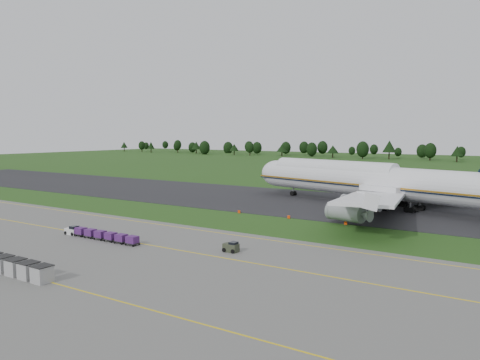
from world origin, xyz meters
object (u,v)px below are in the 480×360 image
Objects in this scene: baggage_train at (99,235)px; utility_cart at (231,248)px; uld_row at (16,267)px; edge_markers at (289,217)px; aircraft at (373,181)px.

utility_cart is (20.72, 4.51, -0.18)m from baggage_train.
uld_row is 0.51× the size of edge_markers.
aircraft is 6.13× the size of uld_row.
edge_markers is (9.78, 48.00, -0.72)m from uld_row.
baggage_train is at bearing 110.04° from uld_row.
uld_row is at bearing -123.88° from utility_cart.
uld_row reaches higher than baggage_train.
utility_cart is at bearing -79.89° from edge_markers.
edge_markers is (-8.47, -23.37, -5.36)m from aircraft.
uld_row is (-18.25, -71.38, -4.64)m from aircraft.
aircraft is at bearing 75.66° from uld_row.
baggage_train is 0.67× the size of edge_markers.
edge_markers is at bearing 62.63° from baggage_train.
uld_row reaches higher than utility_cart.
uld_row is at bearing -101.52° from edge_markers.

